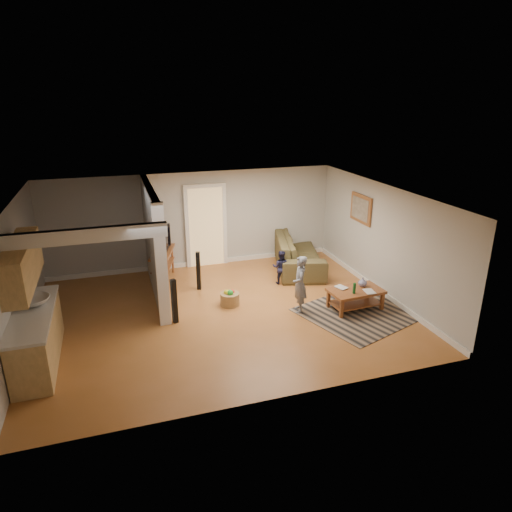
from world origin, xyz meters
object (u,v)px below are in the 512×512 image
at_px(tv_console, 163,254).
at_px(child, 299,311).
at_px(coffee_table, 356,294).
at_px(speaker_right, 198,271).
at_px(speaker_left, 174,301).
at_px(toddler, 280,283).
at_px(sofa, 297,265).
at_px(toy_basket, 230,298).

distance_m(tv_console, child, 3.66).
distance_m(coffee_table, speaker_right, 3.63).
relative_size(speaker_left, toddler, 1.12).
distance_m(speaker_left, speaker_right, 1.68).
height_order(tv_console, toddler, tv_console).
xyz_separation_m(sofa, tv_console, (-3.54, 0.02, 0.70)).
relative_size(coffee_table, toy_basket, 2.80).
height_order(coffee_table, toddler, coffee_table).
distance_m(toy_basket, child, 1.53).
relative_size(coffee_table, toddler, 1.40).
xyz_separation_m(sofa, toy_basket, (-2.34, -1.81, 0.15)).
relative_size(child, toddler, 1.47).
bearing_deg(speaker_right, sofa, 35.38).
xyz_separation_m(speaker_left, toy_basket, (1.26, 0.46, -0.32)).
distance_m(sofa, child, 2.75).
bearing_deg(speaker_right, toddler, 12.49).
height_order(coffee_table, speaker_right, speaker_right).
relative_size(sofa, tv_console, 2.17).
bearing_deg(toy_basket, child, -29.55).
bearing_deg(speaker_left, child, -28.36).
height_order(sofa, speaker_right, speaker_right).
xyz_separation_m(speaker_left, toddler, (2.73, 1.23, -0.47)).
bearing_deg(child, sofa, 174.64).
bearing_deg(coffee_table, tv_console, 142.84).
distance_m(tv_console, toy_basket, 2.25).
height_order(speaker_right, toddler, speaker_right).
height_order(tv_console, toy_basket, tv_console).
height_order(coffee_table, speaker_left, speaker_left).
bearing_deg(speaker_left, coffee_table, -29.98).
xyz_separation_m(speaker_right, toddler, (1.95, -0.26, -0.46)).
bearing_deg(speaker_right, child, -24.68).
bearing_deg(child, tv_console, -119.18).
xyz_separation_m(tv_console, toy_basket, (1.19, -1.82, -0.54)).
xyz_separation_m(sofa, child, (-1.02, -2.56, 0.00)).
height_order(coffee_table, toy_basket, coffee_table).
relative_size(coffee_table, speaker_right, 1.27).
distance_m(speaker_left, toy_basket, 1.37).
bearing_deg(coffee_table, speaker_left, 171.90).
relative_size(tv_console, speaker_right, 1.40).
height_order(tv_console, child, tv_console).
bearing_deg(speaker_right, toy_basket, -45.09).
relative_size(sofa, child, 2.27).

